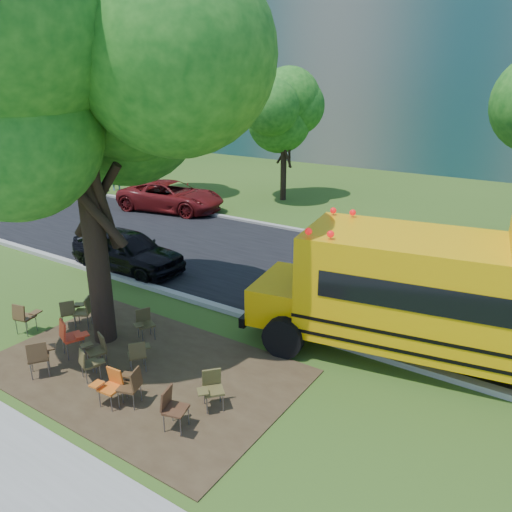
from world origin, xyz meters
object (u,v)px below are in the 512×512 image
Objects in this scene: chair_1 at (70,335)px; bg_car_red at (171,196)px; black_car at (128,250)px; chair_4 at (88,362)px; chair_2 at (39,355)px; chair_12 at (212,386)px; bg_car_white at (24,178)px; chair_0 at (24,315)px; chair_9 at (84,309)px; pedestrian_a at (116,175)px; chair_8 at (69,310)px; chair_6 at (132,383)px; chair_10 at (144,321)px; bg_car_silver at (74,185)px; main_tree at (79,102)px; chair_11 at (138,353)px; chair_5 at (111,384)px; chair_3 at (98,347)px; chair_7 at (172,406)px; pedestrian_b at (101,172)px.

chair_1 is 0.18× the size of bg_car_red.
bg_car_red reaches higher than black_car.
bg_car_red reaches higher than chair_4.
chair_2 is 4.08m from chair_12.
bg_car_white reaches higher than chair_2.
bg_car_red is at bearing 145.61° from chair_1.
chair_0 is at bearing -159.42° from chair_1.
black_car is (-7.24, 4.50, 0.21)m from chair_12.
pedestrian_a reaches higher than chair_9.
bg_car_red is at bearing 64.08° from chair_8.
chair_6 is 2.78m from chair_10.
chair_0 is 2.34m from chair_2.
bg_car_red reaches higher than chair_0.
chair_2 is 0.25× the size of bg_car_silver.
chair_0 is 3.19m from chair_4.
main_tree reaches higher than chair_6.
chair_0 is 1.09× the size of chair_11.
chair_5 is 1.01× the size of chair_8.
chair_0 is 1.98m from chair_1.
main_tree is 9.71× the size of chair_1.
chair_5 is at bearing 170.56° from chair_3.
pedestrian_a reaches higher than chair_12.
pedestrian_a is at bearing -46.67° from chair_5.
chair_11 is (-0.44, 1.18, -0.01)m from chair_5.
chair_10 reaches higher than chair_8.
chair_6 is at bearing -45.69° from chair_2.
chair_10 is (-0.34, 2.02, 0.03)m from chair_4.
chair_6 is 4.22m from chair_8.
bg_car_silver is (-18.58, 10.97, 0.09)m from chair_12.
chair_6 is 16.03m from bg_car_red.
bg_car_white is at bearing 172.18° from chair_4.
chair_7 is 3.75m from chair_10.
chair_11 is (-2.03, 1.08, -0.05)m from chair_7.
chair_5 is (2.12, 0.17, -0.06)m from chair_2.
pedestrian_b reaches higher than chair_10.
bg_car_silver is (-14.69, 12.19, 0.05)m from chair_2.
chair_0 is 5.87m from chair_7.
bg_car_white is at bearing 42.07° from chair_6.
chair_5 is at bearing -137.02° from black_car.
chair_11 is at bearing -150.70° from bg_car_red.
chair_7 is 24.63m from pedestrian_b.
chair_3 is (0.75, 0.98, -0.05)m from chair_2.
bg_car_white reaches higher than chair_5.
bg_car_white is (-17.86, 9.81, 0.10)m from chair_9.
bg_car_red is at bearing 147.57° from chair_4.
chair_7 is at bearing -19.44° from chair_0.
chair_12 is (5.36, -0.64, 0.02)m from chair_8.
pedestrian_b is at bearing -1.44° from bg_car_silver.
chair_6 is at bearing 41.29° from pedestrian_b.
main_tree reaches higher than black_car.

